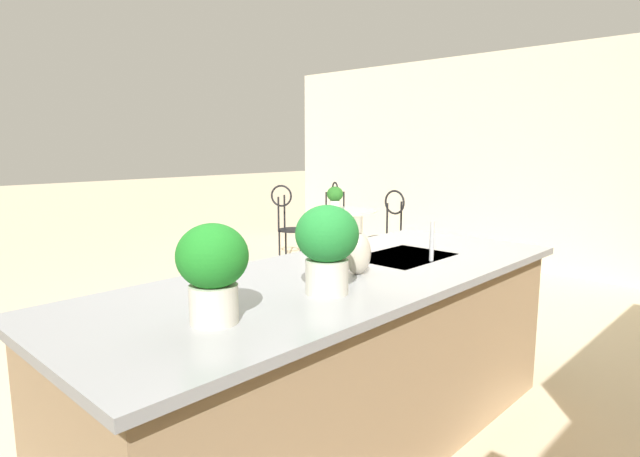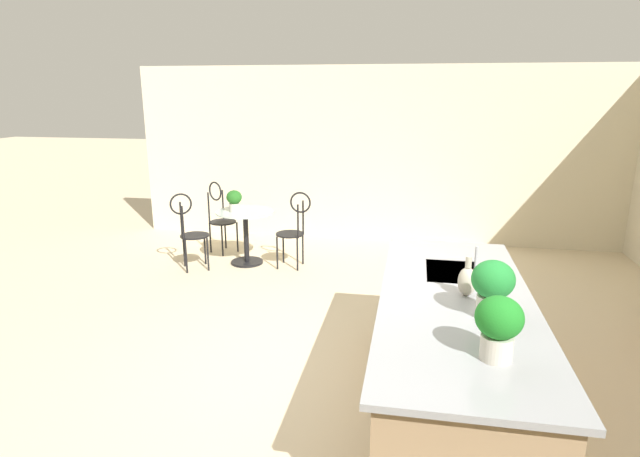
# 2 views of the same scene
# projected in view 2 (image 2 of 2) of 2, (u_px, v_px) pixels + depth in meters

# --- Properties ---
(ground_plane) EXTENTS (40.00, 40.00, 0.00)m
(ground_plane) POSITION_uv_depth(u_px,v_px,m) (341.00, 379.00, 4.30)
(ground_plane) COLOR beige
(wall_left_window) EXTENTS (0.12, 7.80, 2.70)m
(wall_left_window) POSITION_uv_depth(u_px,v_px,m) (382.00, 156.00, 8.00)
(wall_left_window) COLOR beige
(wall_left_window) RESTS_ON ground
(kitchen_island) EXTENTS (2.80, 1.06, 0.92)m
(kitchen_island) POSITION_uv_depth(u_px,v_px,m) (452.00, 356.00, 3.75)
(kitchen_island) COLOR tan
(kitchen_island) RESTS_ON ground
(bistro_table) EXTENTS (0.80, 0.80, 0.74)m
(bistro_table) POSITION_uv_depth(u_px,v_px,m) (246.00, 232.00, 7.08)
(bistro_table) COLOR black
(bistro_table) RESTS_ON ground
(chair_near_window) EXTENTS (0.52, 0.52, 1.04)m
(chair_near_window) POSITION_uv_depth(u_px,v_px,m) (190.00, 228.00, 6.82)
(chair_near_window) COLOR black
(chair_near_window) RESTS_ON ground
(chair_by_island) EXTENTS (0.40, 0.49, 1.04)m
(chair_by_island) POSITION_uv_depth(u_px,v_px,m) (294.00, 226.00, 6.90)
(chair_by_island) COLOR black
(chair_by_island) RESTS_ON ground
(chair_toward_desk) EXTENTS (0.52, 0.52, 1.04)m
(chair_toward_desk) POSITION_uv_depth(u_px,v_px,m) (220.00, 214.00, 7.58)
(chair_toward_desk) COLOR black
(chair_toward_desk) RESTS_ON ground
(sink_faucet) EXTENTS (0.02, 0.02, 0.22)m
(sink_faucet) POSITION_uv_depth(u_px,v_px,m) (476.00, 259.00, 4.09)
(sink_faucet) COLOR #B2B5BA
(sink_faucet) RESTS_ON kitchen_island
(potted_plant_on_table) EXTENTS (0.21, 0.21, 0.29)m
(potted_plant_on_table) POSITION_uv_depth(u_px,v_px,m) (234.00, 199.00, 6.95)
(potted_plant_on_table) COLOR beige
(potted_plant_on_table) RESTS_ON bistro_table
(potted_plant_counter_far) EXTENTS (0.25, 0.25, 0.36)m
(potted_plant_counter_far) POSITION_uv_depth(u_px,v_px,m) (499.00, 324.00, 2.74)
(potted_plant_counter_far) COLOR beige
(potted_plant_counter_far) RESTS_ON kitchen_island
(potted_plant_counter_near) EXTENTS (0.27, 0.27, 0.38)m
(potted_plant_counter_near) POSITION_uv_depth(u_px,v_px,m) (493.00, 285.00, 3.26)
(potted_plant_counter_near) COLOR beige
(potted_plant_counter_near) RESTS_ON kitchen_island
(vase_on_counter) EXTENTS (0.13, 0.13, 0.29)m
(vase_on_counter) POSITION_uv_depth(u_px,v_px,m) (467.00, 281.00, 3.64)
(vase_on_counter) COLOR #BCB29E
(vase_on_counter) RESTS_ON kitchen_island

